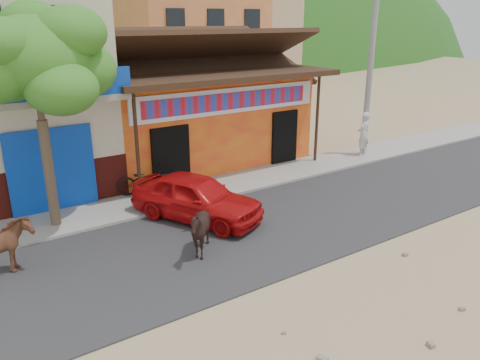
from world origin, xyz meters
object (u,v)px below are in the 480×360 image
(scooter, at_px, (146,180))
(utility_pole, at_px, (371,58))
(red_car, at_px, (197,197))
(pedestrian, at_px, (363,134))
(cow_dark, at_px, (200,231))
(tree, at_px, (42,120))

(scooter, bearing_deg, utility_pole, -75.95)
(utility_pole, relative_size, red_car, 2.00)
(scooter, xyz_separation_m, pedestrian, (9.50, -0.75, 0.43))
(scooter, distance_m, pedestrian, 9.54)
(cow_dark, xyz_separation_m, red_car, (1.02, 2.03, 0.02))
(tree, xyz_separation_m, scooter, (3.10, 0.83, -2.51))
(red_car, height_order, scooter, red_car)
(utility_pole, height_order, cow_dark, utility_pole)
(cow_dark, distance_m, pedestrian, 10.74)
(tree, bearing_deg, red_car, -25.80)
(tree, distance_m, red_car, 4.66)
(tree, relative_size, pedestrian, 3.26)
(utility_pole, distance_m, red_car, 10.00)
(red_car, bearing_deg, tree, 127.59)
(utility_pole, height_order, red_car, utility_pole)
(utility_pole, height_order, scooter, utility_pole)
(tree, distance_m, utility_pole, 12.84)
(scooter, bearing_deg, cow_dark, -168.65)
(cow_dark, bearing_deg, tree, -154.10)
(red_car, relative_size, scooter, 2.13)
(cow_dark, relative_size, scooter, 0.71)
(red_car, height_order, pedestrian, pedestrian)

